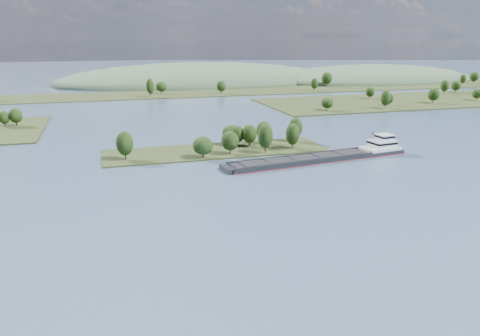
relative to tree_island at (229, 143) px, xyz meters
name	(u,v)px	position (x,y,z in m)	size (l,w,h in m)	color
ground	(258,192)	(-5.71, -58.79, -3.97)	(1800.00, 1800.00, 0.00)	#3D4F6A
tree_island	(229,143)	(0.00, 0.00, 0.00)	(100.00, 31.61, 14.37)	#283317
right_bank	(455,98)	(226.83, 120.99, -2.96)	(320.00, 90.00, 14.73)	#283317
back_shoreline	(168,94)	(4.44, 221.02, -3.20)	(900.00, 60.00, 16.73)	#283317
hill_east	(371,80)	(254.29, 291.21, -3.97)	(260.00, 140.00, 36.00)	#40573C
hill_west	(200,82)	(54.29, 321.21, -3.97)	(320.00, 160.00, 44.00)	#40573C
cargo_barge	(329,156)	(37.21, -26.20, -2.52)	(85.31, 21.00, 11.46)	black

